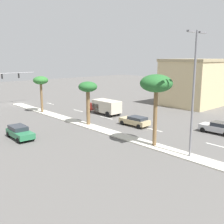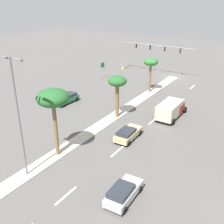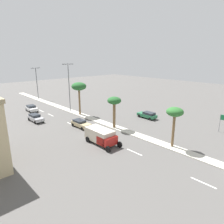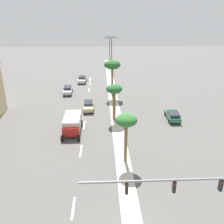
% 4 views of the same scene
% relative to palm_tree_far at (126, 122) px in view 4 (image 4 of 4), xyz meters
% --- Properties ---
extents(ground_plane, '(160.00, 160.00, 0.00)m').
position_rel_palm_tree_far_xyz_m(ground_plane, '(-0.29, 17.53, -5.25)').
color(ground_plane, '#565451').
extents(median_curb, '(1.80, 73.87, 0.12)m').
position_rel_palm_tree_far_xyz_m(median_curb, '(-0.29, 25.74, -5.19)').
color(median_curb, beige).
rests_on(median_curb, ground).
extents(lane_stripe_front, '(0.20, 2.80, 0.01)m').
position_rel_palm_tree_far_xyz_m(lane_stripe_front, '(-5.52, -7.19, -5.24)').
color(lane_stripe_front, silver).
rests_on(lane_stripe_front, ground).
extents(lane_stripe_outboard, '(0.20, 2.80, 0.01)m').
position_rel_palm_tree_far_xyz_m(lane_stripe_outboard, '(-5.52, 2.66, -5.24)').
color(lane_stripe_outboard, silver).
rests_on(lane_stripe_outboard, ground).
extents(lane_stripe_inboard, '(0.20, 2.80, 0.01)m').
position_rel_palm_tree_far_xyz_m(lane_stripe_inboard, '(-5.52, 10.26, -5.24)').
color(lane_stripe_inboard, silver).
rests_on(lane_stripe_inboard, ground).
extents(lane_stripe_left, '(0.20, 2.80, 0.01)m').
position_rel_palm_tree_far_xyz_m(lane_stripe_left, '(-5.52, 19.71, -5.24)').
color(lane_stripe_left, silver).
rests_on(lane_stripe_left, ground).
extents(lane_stripe_near, '(0.20, 2.80, 0.01)m').
position_rel_palm_tree_far_xyz_m(lane_stripe_near, '(-5.52, 28.41, -5.24)').
color(lane_stripe_near, silver).
rests_on(lane_stripe_near, ground).
extents(lane_stripe_mid, '(0.20, 2.80, 0.01)m').
position_rel_palm_tree_far_xyz_m(lane_stripe_mid, '(-5.52, 33.56, -5.24)').
color(lane_stripe_mid, silver).
rests_on(lane_stripe_mid, ground).
extents(lane_stripe_center, '(0.20, 2.80, 0.01)m').
position_rel_palm_tree_far_xyz_m(lane_stripe_center, '(-5.52, 37.69, -5.24)').
color(lane_stripe_center, silver).
rests_on(lane_stripe_center, ground).
extents(palm_tree_far, '(2.47, 2.47, 6.05)m').
position_rel_palm_tree_far_xyz_m(palm_tree_far, '(0.00, 0.00, 0.00)').
color(palm_tree_far, brown).
rests_on(palm_tree_far, median_curb).
extents(palm_tree_outboard, '(2.56, 2.56, 5.93)m').
position_rel_palm_tree_far_xyz_m(palm_tree_outboard, '(-0.69, 12.01, -0.25)').
color(palm_tree_outboard, brown).
rests_on(palm_tree_outboard, median_curb).
extents(palm_tree_leading, '(3.33, 3.33, 7.47)m').
position_rel_palm_tree_far_xyz_m(palm_tree_leading, '(-0.42, 23.88, 1.25)').
color(palm_tree_leading, brown).
rests_on(palm_tree_leading, median_curb).
extents(street_lamp_near, '(2.90, 0.24, 11.44)m').
position_rel_palm_tree_far_xyz_m(street_lamp_near, '(-0.37, 28.17, 1.46)').
color(street_lamp_near, slate).
rests_on(street_lamp_near, median_curb).
extents(street_lamp_outboard, '(2.90, 0.24, 9.72)m').
position_rel_palm_tree_far_xyz_m(street_lamp_outboard, '(-0.02, 47.79, 0.57)').
color(street_lamp_outboard, '#515459').
rests_on(street_lamp_outboard, median_curb).
extents(sedan_green_far, '(2.05, 4.47, 1.43)m').
position_rel_palm_tree_far_xyz_m(sedan_green_far, '(9.01, 11.64, -4.48)').
color(sedan_green_far, '#287047').
rests_on(sedan_green_far, ground).
extents(sedan_tan_center, '(2.03, 4.36, 1.36)m').
position_rel_palm_tree_far_xyz_m(sedan_tan_center, '(-5.10, 16.72, -4.51)').
color(sedan_tan_center, tan).
rests_on(sedan_tan_center, ground).
extents(sedan_silver_mid, '(2.04, 4.25, 1.47)m').
position_rel_palm_tree_far_xyz_m(sedan_silver_mid, '(-9.99, 26.14, -4.47)').
color(sedan_silver_mid, '#B2B2B7').
rests_on(sedan_silver_mid, ground).
extents(sedan_white_inboard, '(2.19, 3.93, 1.48)m').
position_rel_palm_tree_far_xyz_m(sedan_white_inboard, '(-7.41, 34.68, -4.47)').
color(sedan_white_inboard, silver).
rests_on(sedan_white_inboard, ground).
extents(box_truck, '(2.63, 6.12, 2.36)m').
position_rel_palm_tree_far_xyz_m(box_truck, '(-7.11, 8.06, -3.95)').
color(box_truck, '#B21E19').
rests_on(box_truck, ground).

